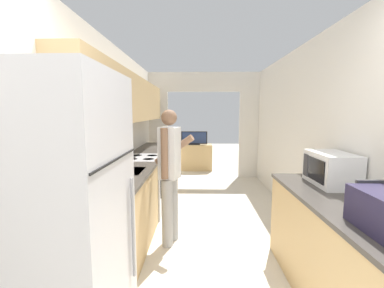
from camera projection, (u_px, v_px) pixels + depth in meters
wall_left at (111, 121)px, 3.27m from camera, size 0.38×7.71×2.50m
wall_right at (331, 141)px, 2.84m from camera, size 0.06×7.71×2.50m
wall_far_with_doorway at (204, 117)px, 6.10m from camera, size 3.01×0.06×2.50m
counter_left at (142, 186)px, 3.95m from camera, size 0.62×3.94×0.88m
counter_right at (349, 262)px, 1.94m from camera, size 0.62×2.01×0.88m
refrigerator at (62, 224)px, 1.54m from camera, size 0.71×0.80×1.81m
range_oven at (143, 185)px, 4.00m from camera, size 0.66×0.72×1.02m
person at (170, 173)px, 3.02m from camera, size 0.51×0.44×1.60m
microwave at (331, 169)px, 2.43m from camera, size 0.33×0.52×0.31m
tv_cabinet at (194, 157)px, 7.02m from camera, size 0.97×0.42×0.70m
television at (194, 138)px, 6.91m from camera, size 0.70×0.16×0.36m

